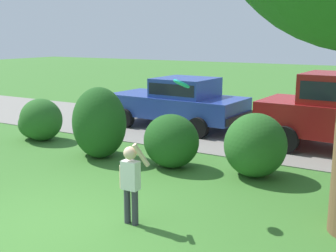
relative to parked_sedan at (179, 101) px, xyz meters
The scene contains 9 objects.
ground_plane 7.51m from the parked_sedan, 76.76° to the right, with size 80.00×80.00×0.00m, color #3D752D.
driveway_strip 1.91m from the parked_sedan, ahead, with size 28.00×4.40×0.02m, color gray.
shrub_near_tree 4.19m from the parked_sedan, 127.16° to the right, with size 1.37×1.08×1.15m.
shrub_centre_left 3.82m from the parked_sedan, 90.35° to the right, with size 1.36×1.28×1.66m.
shrub_centre 4.12m from the parked_sedan, 63.27° to the right, with size 1.23×1.08×1.17m.
shrub_centre_right 4.92m from the parked_sedan, 42.89° to the right, with size 1.25×1.30×1.30m.
parked_sedan is the anchor object (origin of this frame).
child_thrower 7.04m from the parked_sedan, 66.76° to the right, with size 0.45×0.27×1.29m.
frisbee 6.44m from the parked_sedan, 60.61° to the right, with size 0.31×0.27×0.21m.
Camera 1 is at (4.65, -4.17, 2.79)m, focal length 45.91 mm.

